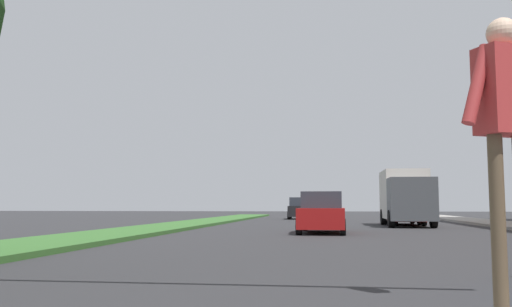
% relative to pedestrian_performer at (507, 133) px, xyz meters
% --- Properties ---
extents(ground_plane, '(140.00, 140.00, 0.00)m').
position_rel_pedestrian_performer_xyz_m(ground_plane, '(-0.43, 23.15, -1.66)').
color(ground_plane, '#2D2D30').
extents(median_strip, '(3.09, 64.00, 0.15)m').
position_rel_pedestrian_performer_xyz_m(median_strip, '(-9.23, 21.15, -1.59)').
color(median_strip, '#386B2D').
rests_on(median_strip, ground_plane).
extents(pedestrian_performer, '(0.70, 0.42, 2.49)m').
position_rel_pedestrian_performer_xyz_m(pedestrian_performer, '(0.00, 0.00, 0.00)').
color(pedestrian_performer, brown).
rests_on(pedestrian_performer, ground_plane).
extents(sedan_midblock, '(1.98, 4.51, 1.70)m').
position_rel_pedestrian_performer_xyz_m(sedan_midblock, '(-1.58, 18.78, -0.87)').
color(sedan_midblock, maroon).
rests_on(sedan_midblock, ground_plane).
extents(sedan_distant, '(1.95, 4.45, 1.67)m').
position_rel_pedestrian_performer_xyz_m(sedan_distant, '(3.07, 29.05, -0.88)').
color(sedan_distant, maroon).
rests_on(sedan_distant, ground_plane).
extents(sedan_far_horizon, '(2.01, 4.36, 1.77)m').
position_rel_pedestrian_performer_xyz_m(sedan_far_horizon, '(-3.75, 40.63, -0.85)').
color(sedan_far_horizon, black).
rests_on(sedan_far_horizon, ground_plane).
extents(truck_box_delivery, '(2.40, 6.20, 3.10)m').
position_rel_pedestrian_performer_xyz_m(truck_box_delivery, '(2.89, 26.75, -0.03)').
color(truck_box_delivery, '#474C51').
rests_on(truck_box_delivery, ground_plane).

